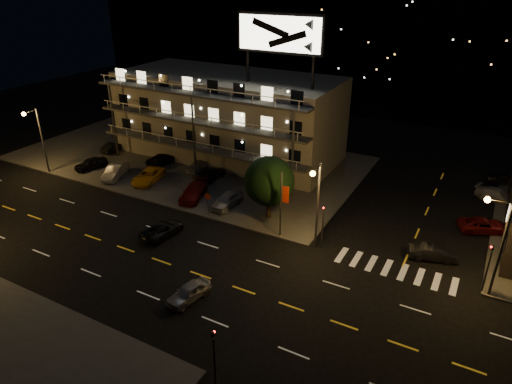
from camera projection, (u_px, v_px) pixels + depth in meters
The scene contains 29 objects.
ground at pixel (181, 268), 37.47m from camera, with size 140.00×140.00×0.00m, color black.
curb_nw at pixel (188, 158), 59.27m from camera, with size 44.00×24.00×0.15m, color #3C3C39.
motel at pixel (229, 116), 58.29m from camera, with size 28.00×13.80×18.10m.
hill_backdrop at pixel (366, 30), 89.31m from camera, with size 120.00×25.00×24.00m.
streetlight_nw at pixel (38, 134), 52.78m from camera, with size 0.44×1.92×8.00m.
streetlight_nc at pixel (317, 198), 37.91m from camera, with size 0.44×1.92×8.00m.
streetlight_ne at pixel (498, 238), 32.32m from camera, with size 1.92×0.44×8.00m.
signal_nw at pixel (323, 222), 39.19m from camera, with size 0.20×0.27×4.60m.
signal_sw at pixel (214, 353), 25.76m from camera, with size 0.20×0.27×4.60m.
signal_ne at pixel (489, 264), 33.59m from camera, with size 0.27×0.20×4.60m.
banner_north at pixel (282, 204), 40.42m from camera, with size 0.83×0.16×6.40m.
stop_sign at pixel (208, 200), 44.79m from camera, with size 0.91×0.11×2.61m.
tree at pixel (269, 182), 43.35m from camera, with size 5.00×4.81×6.29m.
lot_car_0 at pixel (91, 163), 55.71m from camera, with size 1.60×3.99×1.36m, color black.
lot_car_1 at pixel (115, 171), 53.32m from camera, with size 1.60×4.58×1.51m, color gray.
lot_car_2 at pixel (148, 176), 52.27m from camera, with size 2.25×4.87×1.35m, color #F0AC16.
lot_car_3 at pixel (193, 192), 48.45m from camera, with size 2.00×4.91×1.43m, color #5F0D0D.
lot_car_4 at pixel (227, 200), 46.69m from camera, with size 1.71×4.26×1.45m, color gray.
lot_car_5 at pixel (114, 147), 61.04m from camera, with size 1.30×3.74×1.23m, color black.
lot_car_6 at pixel (163, 159), 57.33m from camera, with size 2.02×4.38×1.22m, color black.
lot_car_7 at pixel (200, 165), 55.35m from camera, with size 1.70×4.19×1.22m, color gray.
lot_car_8 at pixel (211, 174), 52.76m from camera, with size 1.68×4.19×1.43m, color black.
lot_car_9 at pixel (266, 179), 51.43m from camera, with size 1.47×4.21×1.39m, color #5F0D0D.
side_car_0 at pixel (433, 253), 38.34m from camera, with size 1.38×3.95×1.30m, color black.
side_car_1 at pixel (484, 225), 42.50m from camera, with size 2.13×4.61×1.28m, color #5F0D0D.
side_car_2 at pixel (498, 195), 48.17m from camera, with size 1.83×4.49×1.30m, color gray.
side_car_3 at pixel (505, 180), 51.80m from camera, with size 1.53×3.79×1.29m, color black.
road_car_east at pixel (189, 292), 33.66m from camera, with size 1.48×3.68×1.25m, color gray.
road_car_west at pixel (163, 229), 41.90m from camera, with size 2.03×4.41×1.23m, color black.
Camera 1 is at (20.29, -24.22, 22.00)m, focal length 32.00 mm.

